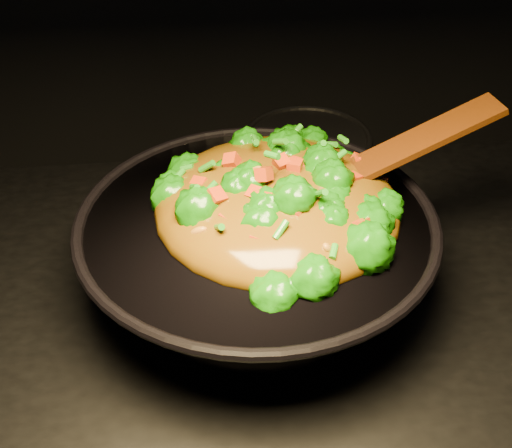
{
  "coord_description": "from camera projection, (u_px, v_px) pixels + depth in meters",
  "views": [
    {
      "loc": [
        -0.13,
        -0.55,
        1.51
      ],
      "look_at": [
        -0.06,
        0.1,
        1.01
      ],
      "focal_mm": 45.0,
      "sensor_mm": 36.0,
      "label": 1
    }
  ],
  "objects": [
    {
      "name": "wok",
      "position": [
        257.0,
        257.0,
        0.85
      ],
      "size": [
        0.56,
        0.56,
        0.12
      ],
      "primitive_type": null,
      "rotation": [
        0.0,
        0.0,
        -0.31
      ],
      "color": "black",
      "rests_on": "stovetop"
    },
    {
      "name": "spatula",
      "position": [
        383.0,
        158.0,
        0.82
      ],
      "size": [
        0.31,
        0.09,
        0.13
      ],
      "primitive_type": "cube",
      "rotation": [
        0.0,
        -0.38,
        0.13
      ],
      "color": "#340D05",
      "rests_on": "wok"
    },
    {
      "name": "stir_fry",
      "position": [
        278.0,
        174.0,
        0.79
      ],
      "size": [
        0.37,
        0.37,
        0.11
      ],
      "primitive_type": null,
      "rotation": [
        0.0,
        0.0,
        -0.18
      ],
      "color": "#186C07",
      "rests_on": "wok"
    },
    {
      "name": "back_pot",
      "position": [
        306.0,
        165.0,
        1.04
      ],
      "size": [
        0.23,
        0.23,
        0.11
      ],
      "primitive_type": "cylinder",
      "rotation": [
        0.0,
        0.0,
        0.19
      ],
      "color": "black",
      "rests_on": "stovetop"
    }
  ]
}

